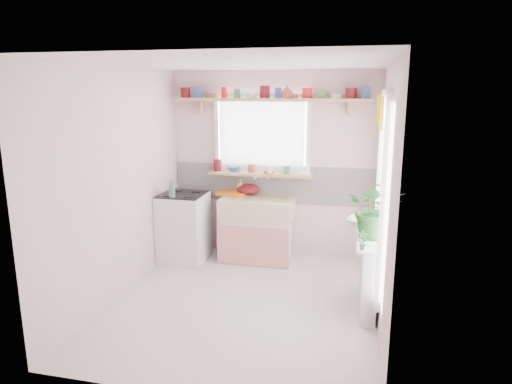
# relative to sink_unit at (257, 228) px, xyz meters

# --- Properties ---
(room) EXTENTS (3.20, 3.20, 3.20)m
(room) POSITION_rel_sink_unit_xyz_m (0.81, -0.43, 0.94)
(room) COLOR silver
(room) RESTS_ON ground
(sink_unit) EXTENTS (0.95, 0.65, 1.11)m
(sink_unit) POSITION_rel_sink_unit_xyz_m (0.00, 0.00, 0.00)
(sink_unit) COLOR white
(sink_unit) RESTS_ON ground
(cooker) EXTENTS (0.58, 0.58, 0.93)m
(cooker) POSITION_rel_sink_unit_xyz_m (-0.95, -0.24, 0.03)
(cooker) COLOR white
(cooker) RESTS_ON ground
(radiator_ledge) EXTENTS (0.22, 0.95, 0.78)m
(radiator_ledge) POSITION_rel_sink_unit_xyz_m (1.45, -1.09, -0.03)
(radiator_ledge) COLOR white
(radiator_ledge) RESTS_ON ground
(windowsill) EXTENTS (1.40, 0.22, 0.04)m
(windowsill) POSITION_rel_sink_unit_xyz_m (-0.00, 0.19, 0.71)
(windowsill) COLOR tan
(windowsill) RESTS_ON room
(pine_shelf) EXTENTS (2.52, 0.24, 0.04)m
(pine_shelf) POSITION_rel_sink_unit_xyz_m (0.15, 0.18, 1.69)
(pine_shelf) COLOR tan
(pine_shelf) RESTS_ON room
(shelf_crockery) EXTENTS (2.47, 0.11, 0.12)m
(shelf_crockery) POSITION_rel_sink_unit_xyz_m (0.15, 0.18, 1.76)
(shelf_crockery) COLOR #590F14
(shelf_crockery) RESTS_ON pine_shelf
(sill_crockery) EXTENTS (1.35, 0.11, 0.12)m
(sill_crockery) POSITION_rel_sink_unit_xyz_m (-0.05, 0.19, 0.78)
(sill_crockery) COLOR #590F14
(sill_crockery) RESTS_ON windowsill
(dish_tray) EXTENTS (0.44, 0.37, 0.04)m
(dish_tray) POSITION_rel_sink_unit_xyz_m (-0.38, 0.12, 0.44)
(dish_tray) COLOR orange
(dish_tray) RESTS_ON sink_unit
(colander) EXTENTS (0.39, 0.39, 0.14)m
(colander) POSITION_rel_sink_unit_xyz_m (-0.17, 0.21, 0.49)
(colander) COLOR maroon
(colander) RESTS_ON sink_unit
(jade_plant) EXTENTS (0.55, 0.48, 0.61)m
(jade_plant) POSITION_rel_sink_unit_xyz_m (1.48, -1.08, 0.65)
(jade_plant) COLOR #245A24
(jade_plant) RESTS_ON radiator_ledge
(fruit_bowl) EXTENTS (0.40, 0.40, 0.08)m
(fruit_bowl) POSITION_rel_sink_unit_xyz_m (1.36, -0.69, 0.38)
(fruit_bowl) COLOR silver
(fruit_bowl) RESTS_ON radiator_ledge
(herb_pot) EXTENTS (0.10, 0.07, 0.18)m
(herb_pot) POSITION_rel_sink_unit_xyz_m (1.36, -1.49, 0.44)
(herb_pot) COLOR #27612B
(herb_pot) RESTS_ON radiator_ledge
(soap_bottle_sink) EXTENTS (0.11, 0.11, 0.20)m
(soap_bottle_sink) POSITION_rel_sink_unit_xyz_m (-0.28, 0.21, 0.52)
(soap_bottle_sink) COLOR #F3FC70
(soap_bottle_sink) RESTS_ON sink_unit
(sill_cup) EXTENTS (0.13, 0.13, 0.09)m
(sill_cup) POSITION_rel_sink_unit_xyz_m (0.13, 0.13, 0.77)
(sill_cup) COLOR silver
(sill_cup) RESTS_ON windowsill
(sill_bowl) EXTENTS (0.20, 0.20, 0.06)m
(sill_bowl) POSITION_rel_sink_unit_xyz_m (-0.38, 0.25, 0.76)
(sill_bowl) COLOR #2E5898
(sill_bowl) RESTS_ON windowsill
(shelf_vase) EXTENTS (0.21, 0.21, 0.17)m
(shelf_vase) POSITION_rel_sink_unit_xyz_m (0.36, 0.12, 1.79)
(shelf_vase) COLOR brown
(shelf_vase) RESTS_ON pine_shelf
(cooker_bottle) EXTENTS (0.11, 0.11, 0.23)m
(cooker_bottle) POSITION_rel_sink_unit_xyz_m (-1.00, -0.46, 0.60)
(cooker_bottle) COLOR #3F7E56
(cooker_bottle) RESTS_ON cooker
(fruit) EXTENTS (0.20, 0.14, 0.10)m
(fruit) POSITION_rel_sink_unit_xyz_m (1.37, -0.69, 0.45)
(fruit) COLOR orange
(fruit) RESTS_ON fruit_bowl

